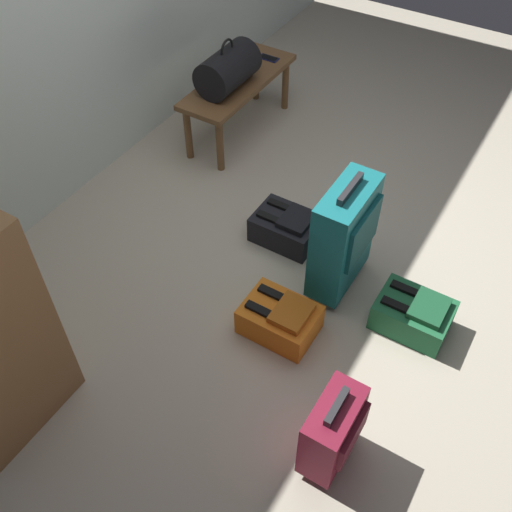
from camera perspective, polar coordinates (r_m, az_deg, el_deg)
The scene contains 9 objects.
ground_plane at distance 3.51m, azimuth 5.53°, elevation 1.24°, with size 6.60×6.60×0.00m, color #B2A893.
bench at distance 4.18m, azimuth -1.72°, elevation 16.24°, with size 1.00×0.36×0.43m.
duffel_bag_black at distance 4.00m, azimuth -2.79°, elevation 17.89°, with size 0.44×0.26×0.34m.
cell_phone at distance 4.39m, azimuth 1.25°, elevation 18.89°, with size 0.07×0.14×0.01m.
suitcase_upright_teal at distance 3.05m, azimuth 8.62°, elevation 1.88°, with size 0.44×0.22×0.71m.
suitcase_small_burgundy at distance 2.55m, azimuth 7.56°, elevation -16.66°, with size 0.32×0.19×0.46m.
backpack_orange at distance 3.01m, azimuth 2.40°, elevation -6.18°, with size 0.28×0.38×0.21m.
backpack_dark at distance 3.46m, azimuth 3.05°, elevation 2.85°, with size 0.28×0.38×0.21m.
backpack_green at distance 3.14m, azimuth 15.23°, elevation -5.54°, with size 0.28×0.38×0.21m.
Camera 1 is at (-2.25, -0.98, 2.51)m, focal length 40.67 mm.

